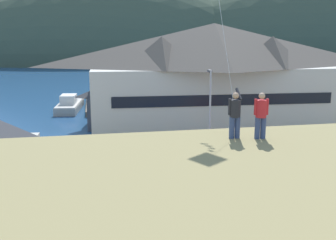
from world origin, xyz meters
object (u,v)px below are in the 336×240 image
storage_shed_waterside (112,103)px  wharf_dock (98,105)px  parked_car_front_row_end (170,161)px  person_companion (261,114)px  parked_car_front_row_silver (264,157)px  harbor_lodge (214,72)px  moored_boat_wharfside (70,105)px  parked_car_back_row_left (102,165)px  parked_car_back_row_right (258,195)px  person_kite_flyer (235,113)px  parked_car_corner_spot (125,202)px  parking_light_pole (210,107)px

storage_shed_waterside → wharf_dock: (-1.44, 11.41, -2.19)m
storage_shed_waterside → parked_car_front_row_end: 16.69m
wharf_dock → person_companion: person_companion is taller
wharf_dock → parked_car_front_row_silver: 30.49m
harbor_lodge → wharf_dock: (-12.48, 12.67, -5.55)m
moored_boat_wharfside → parked_car_front_row_silver: moored_boat_wharfside is taller
harbor_lodge → parked_car_front_row_silver: size_ratio=6.69×
storage_shed_waterside → parked_car_back_row_left: (-1.58, -16.33, -1.48)m
moored_boat_wharfside → parked_car_back_row_left: size_ratio=1.99×
parked_car_back_row_right → person_kite_flyer: (-4.04, -6.68, 6.37)m
parked_car_front_row_end → parked_car_corner_spot: bearing=-119.6°
parked_car_front_row_silver → parked_car_back_row_left: same height
storage_shed_waterside → parked_car_corner_spot: size_ratio=1.40×
parked_car_back_row_right → person_kite_flyer: bearing=-121.2°
parked_car_back_row_right → parking_light_pole: 11.60m
moored_boat_wharfside → person_companion: (9.26, -40.22, 6.70)m
parked_car_back_row_right → parking_light_pole: bearing=88.7°
moored_boat_wharfside → parked_car_back_row_right: (12.38, -33.30, 0.34)m
parked_car_back_row_left → person_companion: 16.39m
parked_car_front_row_silver → parking_light_pole: bearing=124.3°
parked_car_back_row_left → person_kite_flyer: (4.76, -13.76, 6.37)m
wharf_dock → moored_boat_wharfside: (-3.71, -1.52, 0.37)m
parked_car_back_row_right → parked_car_corner_spot: bearing=177.4°
parked_car_front_row_end → parked_car_back_row_right: bearing=-61.6°
parked_car_corner_spot → parking_light_pole: (7.95, 10.82, 3.14)m
parking_light_pole → parked_car_back_row_right: bearing=-91.3°
parked_car_back_row_right → parked_car_front_row_silver: (3.26, 6.76, 0.00)m
parked_car_front_row_end → parked_car_back_row_right: 8.10m
wharf_dock → parked_car_front_row_silver: parked_car_front_row_silver is taller
harbor_lodge → person_kite_flyer: 29.92m
harbor_lodge → storage_shed_waterside: harbor_lodge is taller
moored_boat_wharfside → harbor_lodge: bearing=-34.6°
harbor_lodge → storage_shed_waterside: bearing=173.5°
harbor_lodge → person_kite_flyer: harbor_lodge is taller
parked_car_corner_spot → parking_light_pole: parking_light_pole is taller
parking_light_pole → person_companion: person_companion is taller
parked_car_back_row_left → person_companion: bearing=-67.9°
harbor_lodge → parked_car_corner_spot: size_ratio=6.70×
wharf_dock → parked_car_front_row_end: size_ratio=3.03×
person_companion → person_kite_flyer: bearing=165.5°
wharf_dock → person_companion: (5.55, -41.74, 7.07)m
person_companion → parking_light_pole: bearing=79.5°
parked_car_back_row_left → parking_light_pole: 10.42m
storage_shed_waterside → parked_car_back_row_left: 16.47m
moored_boat_wharfside → storage_shed_waterside: bearing=-62.5°
parked_car_front_row_end → person_companion: 15.44m
moored_boat_wharfside → parking_light_pole: 25.71m
moored_boat_wharfside → parked_car_back_row_right: bearing=-69.6°
storage_shed_waterside → harbor_lodge: bearing=-6.5°
storage_shed_waterside → parked_car_back_row_left: size_ratio=1.38×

